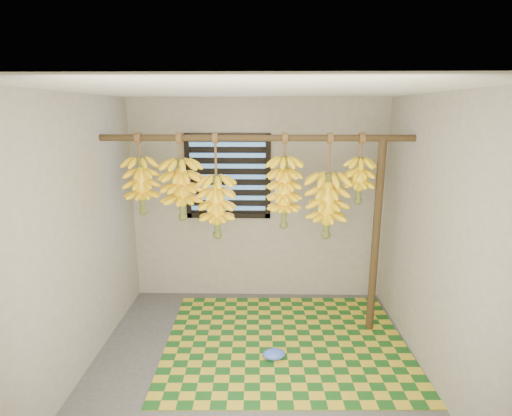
{
  "coord_description": "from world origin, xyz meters",
  "views": [
    {
      "loc": [
        0.08,
        -3.14,
        2.25
      ],
      "look_at": [
        0.0,
        0.55,
        1.35
      ],
      "focal_mm": 28.0,
      "sensor_mm": 36.0,
      "label": 1
    }
  ],
  "objects_px": {
    "banana_bunch_f": "(359,180)",
    "woven_mat": "(285,341)",
    "support_post": "(376,239)",
    "banana_bunch_d": "(284,192)",
    "banana_bunch_a": "(141,185)",
    "banana_bunch_c": "(217,206)",
    "banana_bunch_b": "(182,189)",
    "banana_bunch_e": "(327,206)",
    "plastic_bag": "(274,354)"
  },
  "relations": [
    {
      "from": "banana_bunch_f",
      "to": "woven_mat",
      "type": "bearing_deg",
      "value": -158.75
    },
    {
      "from": "support_post",
      "to": "banana_bunch_d",
      "type": "xyz_separation_m",
      "value": [
        -0.93,
        -0.0,
        0.47
      ]
    },
    {
      "from": "banana_bunch_a",
      "to": "banana_bunch_c",
      "type": "height_order",
      "value": "same"
    },
    {
      "from": "support_post",
      "to": "banana_bunch_d",
      "type": "distance_m",
      "value": 1.04
    },
    {
      "from": "woven_mat",
      "to": "banana_bunch_a",
      "type": "bearing_deg",
      "value": 169.21
    },
    {
      "from": "support_post",
      "to": "woven_mat",
      "type": "relative_size",
      "value": 0.85
    },
    {
      "from": "banana_bunch_b",
      "to": "banana_bunch_f",
      "type": "height_order",
      "value": "same"
    },
    {
      "from": "woven_mat",
      "to": "banana_bunch_e",
      "type": "relative_size",
      "value": 2.3
    },
    {
      "from": "support_post",
      "to": "woven_mat",
      "type": "xyz_separation_m",
      "value": [
        -0.9,
        -0.27,
        -0.99
      ]
    },
    {
      "from": "banana_bunch_a",
      "to": "banana_bunch_b",
      "type": "bearing_deg",
      "value": 0.0
    },
    {
      "from": "plastic_bag",
      "to": "banana_bunch_f",
      "type": "bearing_deg",
      "value": 34.37
    },
    {
      "from": "banana_bunch_e",
      "to": "banana_bunch_f",
      "type": "relative_size",
      "value": 1.51
    },
    {
      "from": "woven_mat",
      "to": "plastic_bag",
      "type": "xyz_separation_m",
      "value": [
        -0.12,
        -0.29,
        0.05
      ]
    },
    {
      "from": "plastic_bag",
      "to": "banana_bunch_f",
      "type": "xyz_separation_m",
      "value": [
        0.82,
        0.56,
        1.54
      ]
    },
    {
      "from": "banana_bunch_a",
      "to": "banana_bunch_b",
      "type": "relative_size",
      "value": 0.94
    },
    {
      "from": "banana_bunch_a",
      "to": "banana_bunch_c",
      "type": "relative_size",
      "value": 0.77
    },
    {
      "from": "banana_bunch_a",
      "to": "banana_bunch_c",
      "type": "bearing_deg",
      "value": 0.0
    },
    {
      "from": "woven_mat",
      "to": "plastic_bag",
      "type": "distance_m",
      "value": 0.32
    },
    {
      "from": "woven_mat",
      "to": "support_post",
      "type": "bearing_deg",
      "value": 16.81
    },
    {
      "from": "support_post",
      "to": "banana_bunch_c",
      "type": "distance_m",
      "value": 1.63
    },
    {
      "from": "banana_bunch_d",
      "to": "banana_bunch_f",
      "type": "distance_m",
      "value": 0.74
    },
    {
      "from": "banana_bunch_e",
      "to": "plastic_bag",
      "type": "bearing_deg",
      "value": -132.92
    },
    {
      "from": "banana_bunch_c",
      "to": "woven_mat",
      "type": "bearing_deg",
      "value": -21.54
    },
    {
      "from": "banana_bunch_b",
      "to": "banana_bunch_e",
      "type": "relative_size",
      "value": 0.83
    },
    {
      "from": "banana_bunch_a",
      "to": "banana_bunch_b",
      "type": "xyz_separation_m",
      "value": [
        0.4,
        0.0,
        -0.04
      ]
    },
    {
      "from": "banana_bunch_a",
      "to": "banana_bunch_c",
      "type": "distance_m",
      "value": 0.77
    },
    {
      "from": "banana_bunch_c",
      "to": "banana_bunch_f",
      "type": "distance_m",
      "value": 1.42
    },
    {
      "from": "banana_bunch_f",
      "to": "plastic_bag",
      "type": "bearing_deg",
      "value": -145.63
    },
    {
      "from": "plastic_bag",
      "to": "banana_bunch_a",
      "type": "xyz_separation_m",
      "value": [
        -1.31,
        0.56,
        1.48
      ]
    },
    {
      "from": "plastic_bag",
      "to": "banana_bunch_c",
      "type": "height_order",
      "value": "banana_bunch_c"
    },
    {
      "from": "banana_bunch_a",
      "to": "banana_bunch_f",
      "type": "distance_m",
      "value": 2.13
    },
    {
      "from": "banana_bunch_b",
      "to": "banana_bunch_d",
      "type": "relative_size",
      "value": 0.92
    },
    {
      "from": "plastic_bag",
      "to": "banana_bunch_f",
      "type": "relative_size",
      "value": 0.31
    },
    {
      "from": "support_post",
      "to": "banana_bunch_f",
      "type": "height_order",
      "value": "banana_bunch_f"
    },
    {
      "from": "banana_bunch_c",
      "to": "support_post",
      "type": "bearing_deg",
      "value": 0.0
    },
    {
      "from": "banana_bunch_c",
      "to": "banana_bunch_e",
      "type": "bearing_deg",
      "value": 0.0
    },
    {
      "from": "banana_bunch_c",
      "to": "banana_bunch_e",
      "type": "height_order",
      "value": "same"
    },
    {
      "from": "support_post",
      "to": "banana_bunch_c",
      "type": "height_order",
      "value": "banana_bunch_c"
    },
    {
      "from": "banana_bunch_c",
      "to": "banana_bunch_f",
      "type": "bearing_deg",
      "value": 0.0
    },
    {
      "from": "banana_bunch_a",
      "to": "banana_bunch_d",
      "type": "xyz_separation_m",
      "value": [
        1.4,
        0.0,
        -0.06
      ]
    },
    {
      "from": "woven_mat",
      "to": "banana_bunch_d",
      "type": "xyz_separation_m",
      "value": [
        -0.03,
        0.27,
        1.47
      ]
    },
    {
      "from": "banana_bunch_b",
      "to": "banana_bunch_d",
      "type": "bearing_deg",
      "value": 0.0
    },
    {
      "from": "plastic_bag",
      "to": "banana_bunch_e",
      "type": "relative_size",
      "value": 0.21
    },
    {
      "from": "support_post",
      "to": "plastic_bag",
      "type": "distance_m",
      "value": 1.5
    },
    {
      "from": "banana_bunch_b",
      "to": "banana_bunch_f",
      "type": "distance_m",
      "value": 1.74
    },
    {
      "from": "woven_mat",
      "to": "banana_bunch_b",
      "type": "relative_size",
      "value": 2.77
    },
    {
      "from": "banana_bunch_b",
      "to": "banana_bunch_d",
      "type": "xyz_separation_m",
      "value": [
        1.01,
        0.0,
        -0.03
      ]
    },
    {
      "from": "banana_bunch_d",
      "to": "banana_bunch_e",
      "type": "bearing_deg",
      "value": 0.0
    },
    {
      "from": "woven_mat",
      "to": "plastic_bag",
      "type": "relative_size",
      "value": 11.06
    },
    {
      "from": "banana_bunch_a",
      "to": "banana_bunch_e",
      "type": "xyz_separation_m",
      "value": [
        1.83,
        0.0,
        -0.19
      ]
    }
  ]
}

